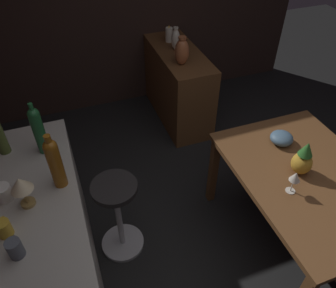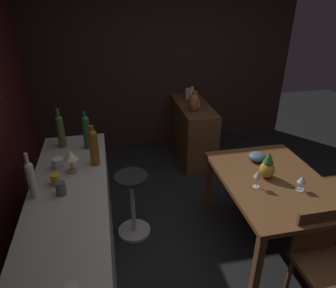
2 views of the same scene
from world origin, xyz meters
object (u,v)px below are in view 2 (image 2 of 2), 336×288
Objects in this scene: pineapple_centerpiece at (267,167)px; cup_slate at (61,188)px; wine_glass_left at (302,180)px; wine_glass_right at (258,175)px; wine_bottle_green at (86,131)px; wine_bottle_olive at (60,130)px; wine_bottle_clear at (31,178)px; counter_lamp at (70,157)px; sideboard_cabinet at (192,131)px; cup_mustard at (56,179)px; bar_stool at (133,203)px; chair_near_window at (321,259)px; vase_copper at (194,102)px; wine_bottle_amber at (94,146)px; pillar_candle_tall at (188,94)px; pillar_candle_short at (198,103)px; dining_table at (273,188)px; cup_white at (59,163)px; fruit_bowl at (257,157)px; vase_ceramic_ivory at (192,96)px.

cup_slate is (-0.12, 1.78, 0.10)m from pineapple_centerpiece.
cup_slate is at bearing 86.26° from wine_glass_left.
wine_bottle_green is (0.75, 1.43, 0.21)m from wine_glass_right.
wine_bottle_olive reaches higher than wine_glass_left.
wine_bottle_clear is at bearing 93.09° from pineapple_centerpiece.
wine_glass_right is at bearing -101.52° from counter_lamp.
cup_slate reaches higher than sideboard_cabinet.
wine_bottle_clear is 0.39m from counter_lamp.
wine_bottle_green is 0.65m from cup_mustard.
wine_glass_right is 1.63m from wine_bottle_green.
bar_stool is at bearing -50.98° from cup_slate.
vase_copper reaches higher than chair_near_window.
wine_bottle_amber is at bearing -63.73° from counter_lamp.
pillar_candle_tall is (2.84, 0.29, 0.42)m from chair_near_window.
counter_lamp is 2.20m from pillar_candle_short.
dining_table is 1.83m from counter_lamp.
wine_bottle_olive is 1.81m from vase_copper.
wine_bottle_amber reaches higher than cup_white.
pineapple_centerpiece is 2.38× the size of cup_slate.
wine_bottle_olive is 1.07× the size of wine_bottle_clear.
wine_bottle_amber is 2.25m from pillar_candle_tall.
cup_white is 2.44m from pillar_candle_tall.
cup_white is at bearing 0.78° from cup_mustard.
sideboard_cabinet is 2.57m from cup_slate.
vase_copper reaches higher than wine_glass_right.
wine_bottle_amber is (0.39, -0.45, 0.02)m from wine_bottle_clear.
cup_white is 0.18m from counter_lamp.
counter_lamp is (-0.11, 1.77, 0.27)m from fruit_bowl.
vase_copper is (1.61, 0.30, 0.30)m from dining_table.
dining_table is at bearing -172.76° from vase_ceramic_ivory.
wine_bottle_olive is at bearing 53.16° from chair_near_window.
fruit_bowl is at bearing -89.45° from wine_bottle_amber.
wine_bottle_olive reaches higher than dining_table.
wine_glass_left is 1.99m from pillar_candle_short.
chair_near_window is 2.26× the size of wine_bottle_green.
vase_copper is at bearing 8.65° from chair_near_window.
chair_near_window is 2.27m from wine_bottle_green.
cup_white is 0.61× the size of counter_lamp.
wine_bottle_clear reaches higher than pillar_candle_short.
pillar_candle_tall is (1.46, -1.41, -0.18)m from wine_bottle_green.
wine_glass_right is (-0.07, 0.21, 0.21)m from dining_table.
cup_white is 0.40m from cup_slate.
wine_bottle_green is 0.26m from wine_bottle_olive.
pillar_candle_tall reaches higher than fruit_bowl.
wine_bottle_olive is at bearing 0.53° from cup_white.
cup_slate is 0.33m from counter_lamp.
wine_glass_left is 1.23× the size of cup_mustard.
pillar_candle_tall is 0.64× the size of vase_copper.
cup_mustard is 0.22m from counter_lamp.
wine_bottle_amber is 1.80m from vase_copper.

